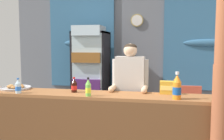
{
  "coord_description": "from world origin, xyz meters",
  "views": [
    {
      "loc": [
        0.59,
        -2.63,
        1.57
      ],
      "look_at": [
        -0.12,
        0.84,
        1.22
      ],
      "focal_mm": 40.8,
      "sensor_mm": 36.0,
      "label": 1
    }
  ],
  "objects_px": {
    "shopkeeper": "(130,85)",
    "soda_bottle_lime_soda": "(88,88)",
    "timber_post": "(223,70)",
    "pastry_tray": "(16,88)",
    "stall_counter": "(105,124)",
    "snack_box_choco_powder": "(167,87)",
    "soda_bottle_cola": "(74,86)",
    "plastic_lawn_chair": "(188,105)",
    "bottle_shelf_rack": "(129,88)",
    "drink_fridge": "(91,69)",
    "soda_bottle_water": "(18,87)",
    "soda_bottle_orange_soda": "(177,88)"
  },
  "relations": [
    {
      "from": "drink_fridge",
      "to": "snack_box_choco_powder",
      "type": "height_order",
      "value": "drink_fridge"
    },
    {
      "from": "bottle_shelf_rack",
      "to": "soda_bottle_orange_soda",
      "type": "height_order",
      "value": "soda_bottle_orange_soda"
    },
    {
      "from": "plastic_lawn_chair",
      "to": "soda_bottle_cola",
      "type": "distance_m",
      "value": 2.26
    },
    {
      "from": "soda_bottle_orange_soda",
      "to": "soda_bottle_lime_soda",
      "type": "distance_m",
      "value": 1.06
    },
    {
      "from": "stall_counter",
      "to": "timber_post",
      "type": "bearing_deg",
      "value": -9.96
    },
    {
      "from": "drink_fridge",
      "to": "soda_bottle_water",
      "type": "height_order",
      "value": "drink_fridge"
    },
    {
      "from": "pastry_tray",
      "to": "soda_bottle_orange_soda",
      "type": "bearing_deg",
      "value": -6.48
    },
    {
      "from": "soda_bottle_water",
      "to": "snack_box_choco_powder",
      "type": "relative_size",
      "value": 1.17
    },
    {
      "from": "pastry_tray",
      "to": "soda_bottle_water",
      "type": "bearing_deg",
      "value": -52.39
    },
    {
      "from": "snack_box_choco_powder",
      "to": "stall_counter",
      "type": "bearing_deg",
      "value": -159.88
    },
    {
      "from": "stall_counter",
      "to": "snack_box_choco_powder",
      "type": "height_order",
      "value": "snack_box_choco_powder"
    },
    {
      "from": "drink_fridge",
      "to": "soda_bottle_cola",
      "type": "bearing_deg",
      "value": -80.13
    },
    {
      "from": "stall_counter",
      "to": "drink_fridge",
      "type": "bearing_deg",
      "value": 110.82
    },
    {
      "from": "shopkeeper",
      "to": "pastry_tray",
      "type": "relative_size",
      "value": 3.68
    },
    {
      "from": "timber_post",
      "to": "soda_bottle_water",
      "type": "relative_size",
      "value": 13.6
    },
    {
      "from": "drink_fridge",
      "to": "soda_bottle_orange_soda",
      "type": "bearing_deg",
      "value": -51.99
    },
    {
      "from": "drink_fridge",
      "to": "pastry_tray",
      "type": "xyz_separation_m",
      "value": [
        -0.57,
        -1.86,
        -0.11
      ]
    },
    {
      "from": "stall_counter",
      "to": "snack_box_choco_powder",
      "type": "bearing_deg",
      "value": 20.12
    },
    {
      "from": "timber_post",
      "to": "soda_bottle_cola",
      "type": "xyz_separation_m",
      "value": [
        -1.76,
        0.37,
        -0.28
      ]
    },
    {
      "from": "plastic_lawn_chair",
      "to": "pastry_tray",
      "type": "height_order",
      "value": "pastry_tray"
    },
    {
      "from": "timber_post",
      "to": "soda_bottle_lime_soda",
      "type": "xyz_separation_m",
      "value": [
        -1.5,
        0.16,
        -0.27
      ]
    },
    {
      "from": "stall_counter",
      "to": "bottle_shelf_rack",
      "type": "relative_size",
      "value": 3.18
    },
    {
      "from": "soda_bottle_water",
      "to": "pastry_tray",
      "type": "bearing_deg",
      "value": 127.61
    },
    {
      "from": "drink_fridge",
      "to": "soda_bottle_orange_soda",
      "type": "distance_m",
      "value": 2.69
    },
    {
      "from": "timber_post",
      "to": "soda_bottle_lime_soda",
      "type": "height_order",
      "value": "timber_post"
    },
    {
      "from": "timber_post",
      "to": "plastic_lawn_chair",
      "type": "xyz_separation_m",
      "value": [
        -0.16,
        1.87,
        -0.81
      ]
    },
    {
      "from": "shopkeeper",
      "to": "soda_bottle_lime_soda",
      "type": "xyz_separation_m",
      "value": [
        -0.44,
        -0.57,
        0.04
      ]
    },
    {
      "from": "plastic_lawn_chair",
      "to": "timber_post",
      "type": "bearing_deg",
      "value": -85.02
    },
    {
      "from": "stall_counter",
      "to": "plastic_lawn_chair",
      "type": "xyz_separation_m",
      "value": [
        1.15,
        1.64,
        -0.08
      ]
    },
    {
      "from": "stall_counter",
      "to": "soda_bottle_lime_soda",
      "type": "height_order",
      "value": "soda_bottle_lime_soda"
    },
    {
      "from": "timber_post",
      "to": "plastic_lawn_chair",
      "type": "relative_size",
      "value": 3.17
    },
    {
      "from": "soda_bottle_cola",
      "to": "snack_box_choco_powder",
      "type": "xyz_separation_m",
      "value": [
        1.2,
        0.14,
        -0.0
      ]
    },
    {
      "from": "drink_fridge",
      "to": "soda_bottle_cola",
      "type": "xyz_separation_m",
      "value": [
        0.34,
        -1.94,
        -0.05
      ]
    },
    {
      "from": "stall_counter",
      "to": "snack_box_choco_powder",
      "type": "relative_size",
      "value": 22.88
    },
    {
      "from": "timber_post",
      "to": "pastry_tray",
      "type": "xyz_separation_m",
      "value": [
        -2.67,
        0.45,
        -0.35
      ]
    },
    {
      "from": "plastic_lawn_chair",
      "to": "soda_bottle_orange_soda",
      "type": "height_order",
      "value": "soda_bottle_orange_soda"
    },
    {
      "from": "soda_bottle_lime_soda",
      "to": "soda_bottle_water",
      "type": "bearing_deg",
      "value": -179.98
    },
    {
      "from": "shopkeeper",
      "to": "soda_bottle_lime_soda",
      "type": "height_order",
      "value": "shopkeeper"
    },
    {
      "from": "shopkeeper",
      "to": "soda_bottle_cola",
      "type": "height_order",
      "value": "shopkeeper"
    },
    {
      "from": "timber_post",
      "to": "drink_fridge",
      "type": "bearing_deg",
      "value": 132.28
    },
    {
      "from": "soda_bottle_cola",
      "to": "soda_bottle_lime_soda",
      "type": "height_order",
      "value": "soda_bottle_lime_soda"
    },
    {
      "from": "stall_counter",
      "to": "shopkeeper",
      "type": "relative_size",
      "value": 2.47
    },
    {
      "from": "soda_bottle_cola",
      "to": "pastry_tray",
      "type": "distance_m",
      "value": 0.92
    },
    {
      "from": "pastry_tray",
      "to": "stall_counter",
      "type": "bearing_deg",
      "value": -9.0
    },
    {
      "from": "pastry_tray",
      "to": "bottle_shelf_rack",
      "type": "bearing_deg",
      "value": 57.4
    },
    {
      "from": "plastic_lawn_chair",
      "to": "soda_bottle_water",
      "type": "height_order",
      "value": "soda_bottle_water"
    },
    {
      "from": "shopkeeper",
      "to": "soda_bottle_lime_soda",
      "type": "bearing_deg",
      "value": -127.64
    },
    {
      "from": "bottle_shelf_rack",
      "to": "plastic_lawn_chair",
      "type": "bearing_deg",
      "value": -31.35
    },
    {
      "from": "bottle_shelf_rack",
      "to": "soda_bottle_cola",
      "type": "bearing_deg",
      "value": -101.48
    },
    {
      "from": "soda_bottle_cola",
      "to": "shopkeeper",
      "type": "bearing_deg",
      "value": 27.71
    }
  ]
}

